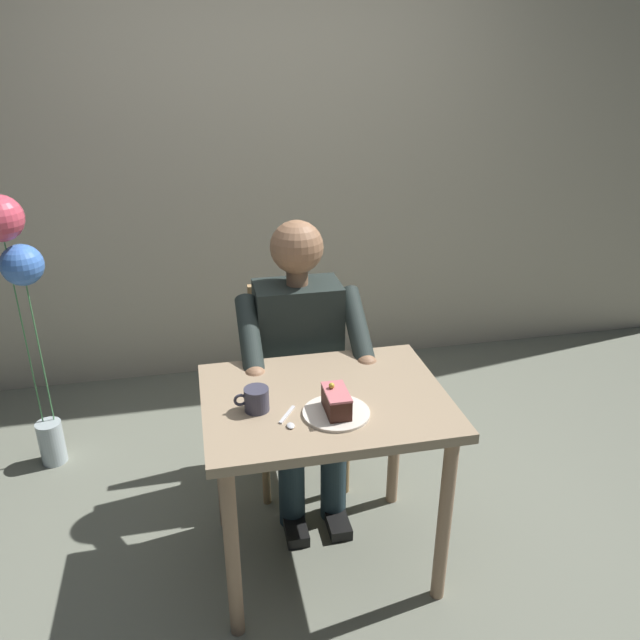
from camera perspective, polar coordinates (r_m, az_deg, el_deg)
ground_plane at (r=2.65m, az=0.41°, el=-21.02°), size 14.00×14.00×0.00m
cafe_rear_panel at (r=3.61m, az=-5.81°, el=17.94°), size 6.40×0.12×3.00m
dining_table at (r=2.25m, az=0.45°, el=-9.54°), size 0.86×0.66×0.74m
chair at (r=2.84m, az=-2.31°, el=-4.99°), size 0.42×0.42×0.90m
seated_person at (r=2.62m, az=-1.71°, el=-3.79°), size 0.53×0.58×1.24m
dessert_plate at (r=2.08m, az=1.51°, el=-8.57°), size 0.23×0.23×0.01m
cake_slice at (r=2.06m, az=1.52°, el=-7.51°), size 0.08×0.14×0.10m
coffee_cup at (r=2.10m, az=-5.92°, el=-7.26°), size 0.12×0.08×0.08m
dessert_spoon at (r=2.05m, az=-2.88°, el=-9.25°), size 0.07×0.14×0.01m
balloon_display at (r=2.99m, az=-26.10°, el=3.21°), size 0.24×0.20×1.32m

